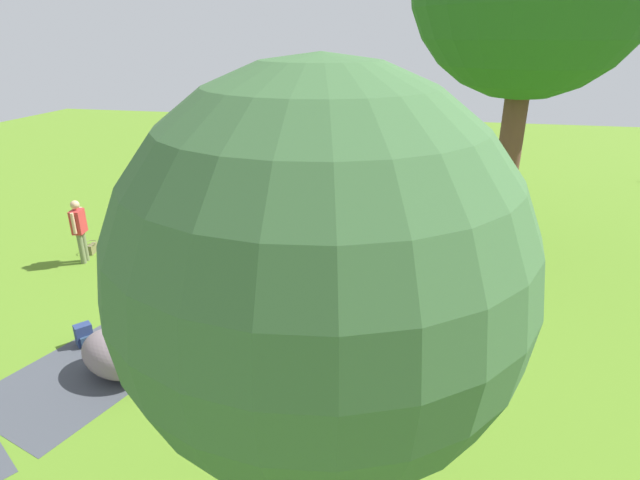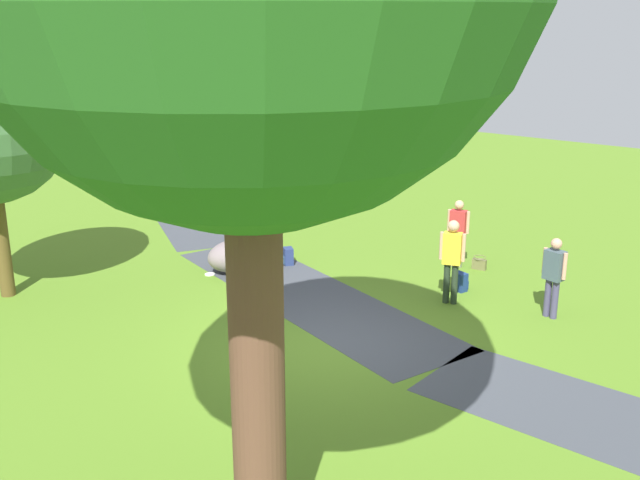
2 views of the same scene
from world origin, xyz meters
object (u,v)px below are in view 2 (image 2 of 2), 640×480
Objects in this scene: backpack_by_boulder at (288,256)px; frisbee_on_grass at (210,274)px; spare_backpack_on_lawn at (460,282)px; passerby_on_path at (554,272)px; lawn_boulder at (236,256)px; man_near_boulder at (452,255)px; handbag_on_grass at (479,263)px; woman_with_handbag at (458,229)px.

frisbee_on_grass is (0.93, 1.63, -0.18)m from backpack_by_boulder.
passerby_on_path is at bearing 173.53° from spare_backpack_on_lawn.
passerby_on_path is 3.99× the size of backpack_by_boulder.
lawn_boulder is at bearing 14.79° from passerby_on_path.
man_near_boulder is 5.49m from frisbee_on_grass.
passerby_on_path is at bearing 143.60° from handbag_on_grass.
handbag_on_grass is 0.83× the size of spare_backpack_on_lawn.
backpack_by_boulder reaches higher than handbag_on_grass.
spare_backpack_on_lawn is at bearing 120.82° from woman_with_handbag.
man_near_boulder is at bearing -178.00° from backpack_by_boulder.
backpack_by_boulder is (-0.62, -1.08, -0.18)m from lawn_boulder.
backpack_by_boulder reaches higher than frisbee_on_grass.
woman_with_handbag is 0.94m from handbag_on_grass.
frisbee_on_grass is (6.98, 2.31, -0.91)m from passerby_on_path.
spare_backpack_on_lawn reaches higher than frisbee_on_grass.
spare_backpack_on_lawn is at bearing -167.16° from backpack_by_boulder.
passerby_on_path reaches higher than backpack_by_boulder.
lawn_boulder is at bearing 14.41° from man_near_boulder.
passerby_on_path is 6.96× the size of frisbee_on_grass.
man_near_boulder is 4.36× the size of backpack_by_boulder.
spare_backpack_on_lawn is at bearing 101.08° from handbag_on_grass.
man_near_boulder is 1.09× the size of passerby_on_path.
man_near_boulder is at bearing 114.55° from woman_with_handbag.
passerby_on_path is (-6.67, -1.76, 0.54)m from lawn_boulder.
frisbee_on_grass is (4.64, 4.03, -0.13)m from handbag_on_grass.
handbag_on_grass is (-0.51, -0.15, -0.77)m from woman_with_handbag.
lawn_boulder is 0.91× the size of man_near_boulder.
passerby_on_path is 4.80× the size of handbag_on_grass.
lawn_boulder is at bearing -120.28° from frisbee_on_grass.
frisbee_on_grass is (4.13, 3.89, -0.90)m from woman_with_handbag.
woman_with_handbag is at bearing 15.98° from handbag_on_grass.
spare_backpack_on_lawn is at bearing -152.77° from frisbee_on_grass.
woman_with_handbag is at bearing -59.18° from spare_backpack_on_lawn.
passerby_on_path is (-1.89, -0.53, -0.10)m from man_near_boulder.
lawn_boulder is 0.73m from frisbee_on_grass.
backpack_by_boulder is at bearing -119.64° from lawn_boulder.
frisbee_on_grass is at bearing 27.23° from spare_backpack_on_lawn.
woman_with_handbag reaches higher than backpack_by_boulder.
backpack_by_boulder is (3.71, 2.41, 0.05)m from handbag_on_grass.
handbag_on_grass is at bearing -147.00° from backpack_by_boulder.
frisbee_on_grass is (5.09, 1.77, -1.01)m from man_near_boulder.
backpack_by_boulder is at bearing 2.00° from man_near_boulder.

